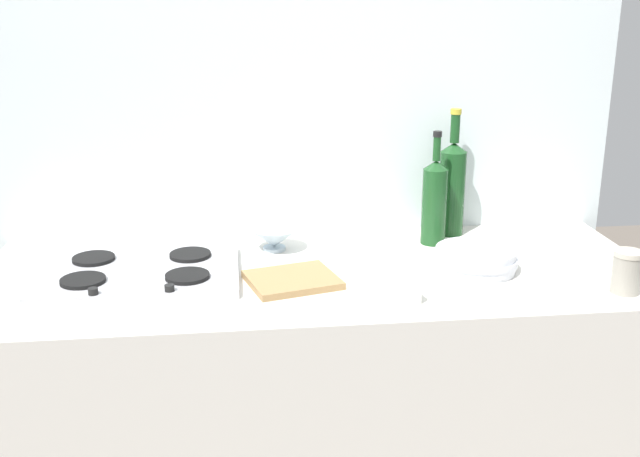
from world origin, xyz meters
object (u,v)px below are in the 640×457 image
plate_stack (476,260)px  condiment_jar_front (627,272)px  stovetop_hob (139,272)px  cutting_board (292,280)px  wine_bottle_leftmost (452,186)px  butter_dish (387,291)px  mixing_bowl (274,238)px  wine_bottle_mid_left (434,201)px

plate_stack → condiment_jar_front: condiment_jar_front is taller
stovetop_hob → cutting_board: size_ratio=2.34×
plate_stack → wine_bottle_leftmost: bearing=86.2°
plate_stack → condiment_jar_front: bearing=-30.6°
plate_stack → butter_dish: 0.33m
plate_stack → wine_bottle_leftmost: size_ratio=0.57×
butter_dish → condiment_jar_front: (0.60, -0.01, 0.03)m
stovetop_hob → butter_dish: butter_dish is taller
mixing_bowl → cutting_board: (0.03, -0.27, -0.03)m
butter_dish → cutting_board: size_ratio=0.66×
stovetop_hob → wine_bottle_mid_left: (0.84, 0.19, 0.12)m
condiment_jar_front → cutting_board: size_ratio=0.49×
wine_bottle_leftmost → wine_bottle_mid_left: size_ratio=1.15×
wine_bottle_leftmost → condiment_jar_front: wine_bottle_leftmost is taller
stovetop_hob → cutting_board: stovetop_hob is taller
plate_stack → wine_bottle_mid_left: 0.27m
plate_stack → butter_dish: size_ratio=1.53×
wine_bottle_leftmost → cutting_board: wine_bottle_leftmost is taller
mixing_bowl → plate_stack: bearing=-23.9°
butter_dish → condiment_jar_front: size_ratio=1.33×
wine_bottle_mid_left → butter_dish: wine_bottle_mid_left is taller
wine_bottle_mid_left → wine_bottle_leftmost: bearing=47.3°
wine_bottle_mid_left → condiment_jar_front: wine_bottle_mid_left is taller
stovetop_hob → mixing_bowl: (0.36, 0.18, 0.02)m
butter_dish → cutting_board: (-0.22, 0.15, -0.02)m
condiment_jar_front → mixing_bowl: bearing=153.5°
stovetop_hob → mixing_bowl: bearing=25.9°
stovetop_hob → mixing_bowl: size_ratio=3.55×
wine_bottle_leftmost → stovetop_hob: bearing=-163.6°
stovetop_hob → cutting_board: bearing=-12.6°
wine_bottle_leftmost → cutting_board: bearing=-145.5°
mixing_bowl → wine_bottle_mid_left: bearing=1.0°
stovetop_hob → plate_stack: bearing=-3.5°
stovetop_hob → wine_bottle_leftmost: bearing=16.4°
plate_stack → mixing_bowl: (-0.53, 0.23, 0.01)m
butter_dish → cutting_board: 0.26m
butter_dish → condiment_jar_front: condiment_jar_front is taller
wine_bottle_mid_left → plate_stack: bearing=-77.3°
condiment_jar_front → stovetop_hob: bearing=168.5°
plate_stack → cutting_board: plate_stack is taller
wine_bottle_mid_left → condiment_jar_front: 0.58m
butter_dish → mixing_bowl: bearing=121.0°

